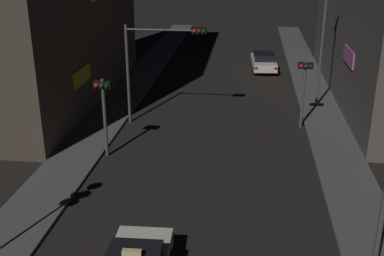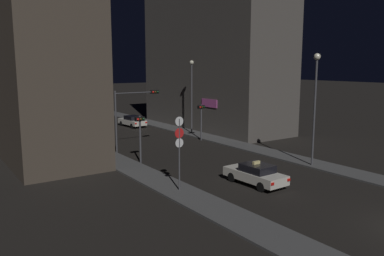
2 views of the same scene
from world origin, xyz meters
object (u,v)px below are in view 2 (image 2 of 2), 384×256
(sign_pole_left, at_px, (179,146))
(street_lamp_near_block, at_px, (315,91))
(traffic_light_right_kerb, at_px, (201,115))
(street_lamp_far_block, at_px, (192,86))
(taxi, at_px, (255,174))
(far_car, at_px, (132,121))
(traffic_light_left_kerb, at_px, (140,129))
(traffic_light_overhead, at_px, (132,107))

(sign_pole_left, xyz_separation_m, street_lamp_near_block, (11.99, -0.55, 2.92))
(traffic_light_right_kerb, relative_size, street_lamp_far_block, 0.46)
(street_lamp_near_block, bearing_deg, traffic_light_right_kerb, 93.52)
(traffic_light_right_kerb, xyz_separation_m, street_lamp_far_block, (1.29, 3.66, 2.76))
(taxi, relative_size, street_lamp_far_block, 0.55)
(far_car, height_order, sign_pole_left, sign_pole_left)
(taxi, distance_m, traffic_light_left_kerb, 10.43)
(traffic_light_left_kerb, distance_m, street_lamp_near_block, 13.98)
(traffic_light_right_kerb, bearing_deg, traffic_light_overhead, -177.60)
(taxi, bearing_deg, sign_pole_left, 163.07)
(taxi, distance_m, traffic_light_overhead, 14.82)
(far_car, distance_m, traffic_light_right_kerb, 12.93)
(street_lamp_far_block, bearing_deg, traffic_light_overhead, -156.84)
(far_car, bearing_deg, street_lamp_near_block, -84.15)
(sign_pole_left, distance_m, street_lamp_far_block, 21.05)
(traffic_light_left_kerb, bearing_deg, sign_pole_left, -100.04)
(traffic_light_overhead, relative_size, sign_pole_left, 1.21)
(sign_pole_left, bearing_deg, street_lamp_near_block, -2.64)
(taxi, height_order, sign_pole_left, sign_pole_left)
(far_car, xyz_separation_m, street_lamp_far_block, (3.14, -8.98, 4.74))
(traffic_light_right_kerb, relative_size, street_lamp_near_block, 0.44)
(far_car, relative_size, sign_pole_left, 0.98)
(far_car, bearing_deg, taxi, -98.92)
(sign_pole_left, bearing_deg, traffic_light_left_kerb, 79.96)
(sign_pole_left, bearing_deg, taxi, -16.93)
(traffic_light_overhead, relative_size, street_lamp_near_block, 0.65)
(traffic_light_left_kerb, relative_size, street_lamp_near_block, 0.45)
(taxi, distance_m, sign_pole_left, 5.70)
(traffic_light_left_kerb, distance_m, street_lamp_far_block, 14.32)
(street_lamp_near_block, height_order, street_lamp_far_block, street_lamp_near_block)
(sign_pole_left, distance_m, street_lamp_near_block, 12.36)
(traffic_light_overhead, relative_size, traffic_light_left_kerb, 1.45)
(traffic_light_right_kerb, bearing_deg, street_lamp_far_block, 70.65)
(traffic_light_overhead, relative_size, traffic_light_right_kerb, 1.48)
(traffic_light_overhead, bearing_deg, traffic_light_right_kerb, 2.40)
(taxi, height_order, far_car, taxi)
(far_car, relative_size, street_lamp_far_block, 0.55)
(traffic_light_left_kerb, xyz_separation_m, traffic_light_right_kerb, (9.72, 5.08, -0.04))
(sign_pole_left, xyz_separation_m, street_lamp_far_block, (12.44, 16.79, 2.51))
(street_lamp_far_block, bearing_deg, traffic_light_right_kerb, -109.35)
(far_car, bearing_deg, street_lamp_far_block, -70.72)
(traffic_light_right_kerb, bearing_deg, taxi, -112.72)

